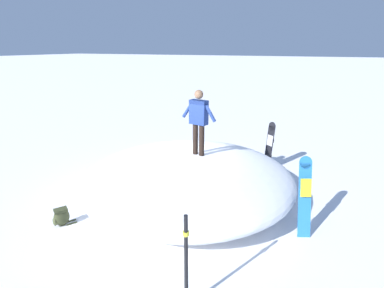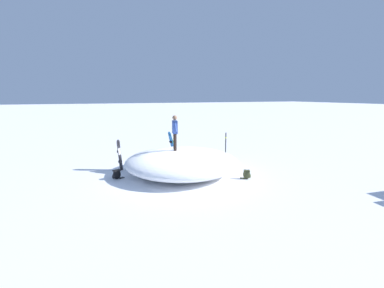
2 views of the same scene
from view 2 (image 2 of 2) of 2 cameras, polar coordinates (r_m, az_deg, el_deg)
ground at (r=12.44m, az=-3.50°, el=-7.23°), size 240.00×240.00×0.00m
snow_mound at (r=12.94m, az=-2.23°, el=-3.89°), size 7.22×7.21×1.14m
snowboarder_standing at (r=12.71m, az=-3.77°, el=3.01°), size 0.31×1.03×1.72m
snowboard_primary_upright at (r=13.82m, az=-15.56°, el=-2.24°), size 0.28×0.31×1.60m
snowboard_secondary_upright at (r=15.73m, az=-4.40°, el=-0.17°), size 0.54×0.43×1.70m
backpack_near at (r=12.36m, az=11.90°, el=-6.51°), size 0.51×0.42×0.43m
backpack_far at (r=12.54m, az=-16.15°, el=-6.39°), size 0.59×0.39×0.45m
trail_marker_pole at (r=15.56m, az=7.36°, el=-0.37°), size 0.10×0.10×1.65m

